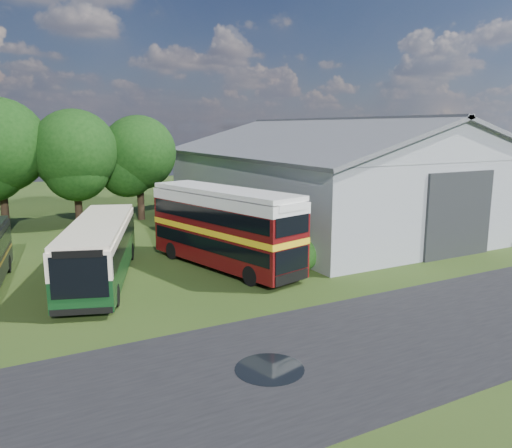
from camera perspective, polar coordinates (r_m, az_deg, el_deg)
ground at (r=19.32m, az=1.03°, el=-11.74°), size 120.00×120.00×0.00m
asphalt_road at (r=18.71m, az=13.95°, el=-12.87°), size 60.00×8.00×0.02m
puddle at (r=16.29m, az=1.55°, el=-16.30°), size 2.20×2.20×0.01m
storage_shed at (r=39.59m, az=8.87°, el=6.08°), size 18.80×24.80×8.15m
tree_right_a at (r=39.82m, az=-20.00°, el=7.78°), size 6.26×6.26×8.83m
tree_right_b at (r=41.61m, az=-13.26°, el=7.91°), size 5.98×5.98×8.45m
shrub_front at (r=26.92m, az=5.27°, el=-5.16°), size 1.70×1.70×1.70m
shrub_mid at (r=28.55m, az=3.07°, el=-4.19°), size 1.60×1.60×1.60m
shrub_back at (r=30.22m, az=1.11°, el=-3.31°), size 1.80×1.80×1.80m
bus_green_single at (r=25.56m, az=-17.42°, el=-2.80°), size 5.89×11.11×3.00m
bus_maroon_double at (r=26.72m, az=-3.64°, el=-0.52°), size 4.98×10.31×4.29m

